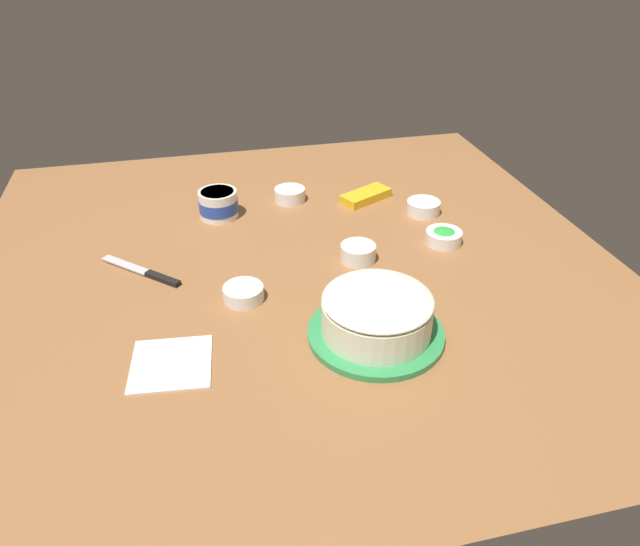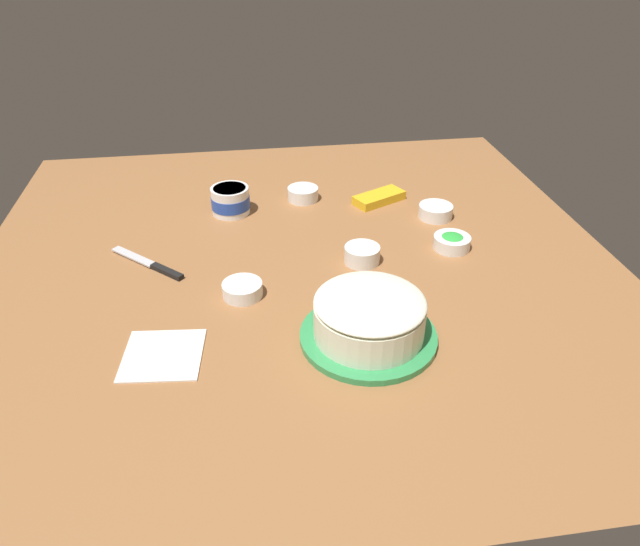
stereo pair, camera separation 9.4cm
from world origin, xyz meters
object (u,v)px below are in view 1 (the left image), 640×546
frosted_cake (377,317)px  sprinkle_bowl_rainbow (243,293)px  sprinkle_bowl_green (444,236)px  sprinkle_bowl_yellow (290,194)px  sprinkle_bowl_orange (358,252)px  frosting_tub (218,204)px  sprinkle_bowl_pink (423,207)px  candy_box_lower (366,196)px  paper_napkin (171,363)px  spreading_knife (147,273)px

frosted_cake → sprinkle_bowl_rainbow: (-0.24, 0.19, -0.03)m
sprinkle_bowl_green → sprinkle_bowl_yellow: size_ratio=1.04×
sprinkle_bowl_yellow → sprinkle_bowl_orange: 0.38m
frosting_tub → sprinkle_bowl_pink: (0.55, -0.11, -0.02)m
sprinkle_bowl_pink → candy_box_lower: size_ratio=0.61×
candy_box_lower → sprinkle_bowl_rainbow: bearing=-160.7°
sprinkle_bowl_orange → candy_box_lower: 0.34m
frosted_cake → paper_napkin: frosted_cake is taller
frosting_tub → paper_napkin: bearing=-103.6°
spreading_knife → paper_napkin: (0.05, -0.33, -0.00)m
paper_napkin → sprinkle_bowl_orange: bearing=32.2°
frosted_cake → candy_box_lower: (0.16, 0.61, -0.04)m
frosted_cake → candy_box_lower: size_ratio=1.82×
sprinkle_bowl_yellow → sprinkle_bowl_orange: (0.10, -0.36, 0.00)m
spreading_knife → candy_box_lower: 0.67m
frosting_tub → sprinkle_bowl_rainbow: size_ratio=1.20×
frosted_cake → spreading_knife: (-0.45, 0.34, -0.04)m
frosted_cake → sprinkle_bowl_yellow: 0.66m
frosting_tub → sprinkle_bowl_green: 0.61m
sprinkle_bowl_yellow → frosting_tub: bearing=-165.5°
sprinkle_bowl_orange → sprinkle_bowl_green: bearing=7.7°
sprinkle_bowl_green → sprinkle_bowl_orange: bearing=-172.3°
sprinkle_bowl_orange → sprinkle_bowl_pink: sprinkle_bowl_orange is taller
frosting_tub → sprinkle_bowl_orange: (0.31, -0.31, -0.02)m
frosted_cake → sprinkle_bowl_rainbow: frosted_cake is taller
spreading_knife → candy_box_lower: bearing=23.8°
sprinkle_bowl_rainbow → sprinkle_bowl_pink: sprinkle_bowl_pink is taller
spreading_knife → sprinkle_bowl_rainbow: (0.21, -0.15, 0.01)m
paper_napkin → sprinkle_bowl_rainbow: bearing=48.7°
frosted_cake → candy_box_lower: frosted_cake is taller
sprinkle_bowl_rainbow → sprinkle_bowl_green: size_ratio=0.97×
sprinkle_bowl_orange → sprinkle_bowl_rainbow: bearing=-160.7°
sprinkle_bowl_yellow → candy_box_lower: bearing=-12.0°
sprinkle_bowl_rainbow → sprinkle_bowl_yellow: sprinkle_bowl_yellow is taller
sprinkle_bowl_rainbow → frosted_cake: bearing=-38.0°
spreading_knife → frosting_tub: bearing=54.1°
frosting_tub → spreading_knife: bearing=-125.9°
spreading_knife → sprinkle_bowl_yellow: (0.40, 0.32, 0.01)m
spreading_knife → sprinkle_bowl_green: sprinkle_bowl_green is taller
frosted_cake → sprinkle_bowl_rainbow: 0.31m
frosting_tub → spreading_knife: 0.33m
frosting_tub → sprinkle_bowl_rainbow: bearing=-87.7°
sprinkle_bowl_rainbow → candy_box_lower: sprinkle_bowl_rainbow is taller
frosted_cake → sprinkle_bowl_orange: size_ratio=3.20×
frosting_tub → sprinkle_bowl_yellow: size_ratio=1.20×
sprinkle_bowl_green → candy_box_lower: size_ratio=0.61×
sprinkle_bowl_orange → spreading_knife: bearing=174.6°
sprinkle_bowl_orange → paper_napkin: 0.53m
spreading_knife → frosted_cake: bearing=-37.0°
sprinkle_bowl_yellow → sprinkle_bowl_pink: 0.38m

